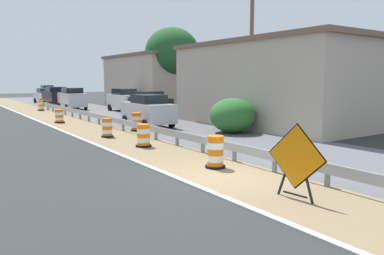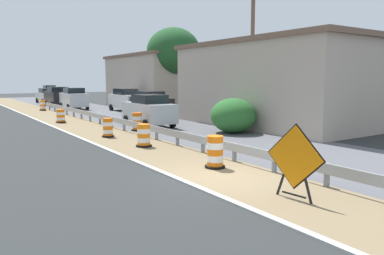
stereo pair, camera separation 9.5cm
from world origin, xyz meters
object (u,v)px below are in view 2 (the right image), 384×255
(traffic_barrel_farther, at_px, (61,117))
(traffic_barrel_close, at_px, (144,136))
(car_distant_b, at_px, (74,98))
(car_distant_c, at_px, (50,92))
(warning_sign_diamond, at_px, (295,159))
(traffic_barrel_far, at_px, (137,123))
(car_trailing_far_lane, at_px, (47,96))
(traffic_barrel_nearest, at_px, (215,153))
(traffic_barrel_mid, at_px, (108,129))
(car_trailing_near_lane, at_px, (61,94))
(car_distant_a, at_px, (151,103))
(traffic_barrel_farthest, at_px, (43,106))
(car_lead_far_lane, at_px, (56,96))
(car_mid_far_lane, at_px, (126,100))
(utility_pole_near, at_px, (252,53))
(car_lead_near_lane, at_px, (149,110))

(traffic_barrel_farther, bearing_deg, traffic_barrel_close, -87.12)
(car_distant_b, height_order, car_distant_c, car_distant_b)
(car_distant_c, bearing_deg, warning_sign_diamond, -6.91)
(traffic_barrel_far, xyz_separation_m, car_trailing_far_lane, (1.76, 30.42, 0.48))
(traffic_barrel_nearest, relative_size, traffic_barrel_farther, 1.19)
(traffic_barrel_farther, bearing_deg, traffic_barrel_mid, -87.86)
(car_trailing_near_lane, relative_size, car_distant_c, 1.02)
(traffic_barrel_nearest, height_order, car_distant_a, car_distant_a)
(traffic_barrel_nearest, height_order, car_trailing_near_lane, car_trailing_near_lane)
(traffic_barrel_farthest, height_order, car_distant_a, car_distant_a)
(car_distant_b, bearing_deg, warning_sign_diamond, 175.08)
(car_trailing_near_lane, bearing_deg, car_lead_far_lane, -19.81)
(traffic_barrel_close, xyz_separation_m, car_distant_c, (7.02, 47.55, 0.59))
(car_lead_far_lane, height_order, car_distant_c, car_lead_far_lane)
(car_distant_a, xyz_separation_m, car_distant_c, (-0.23, 34.56, 0.02))
(car_mid_far_lane, xyz_separation_m, car_distant_c, (-0.27, 29.31, -0.03))
(traffic_barrel_far, relative_size, traffic_barrel_farthest, 1.07)
(traffic_barrel_far, height_order, car_trailing_far_lane, car_trailing_far_lane)
(traffic_barrel_farther, height_order, car_trailing_far_lane, car_trailing_far_lane)
(car_lead_far_lane, bearing_deg, car_trailing_far_lane, -4.39)
(traffic_barrel_nearest, bearing_deg, car_distant_c, 82.62)
(traffic_barrel_mid, xyz_separation_m, traffic_barrel_farther, (-0.31, 8.30, -0.03))
(traffic_barrel_mid, height_order, utility_pole_near, utility_pole_near)
(car_lead_far_lane, relative_size, car_mid_far_lane, 0.96)
(traffic_barrel_nearest, xyz_separation_m, car_trailing_near_lane, (6.77, 45.54, 0.48))
(traffic_barrel_farther, relative_size, car_distant_c, 0.21)
(car_trailing_far_lane, xyz_separation_m, utility_pole_near, (4.17, -34.02, 3.67))
(traffic_barrel_close, distance_m, car_distant_a, 14.89)
(traffic_barrel_nearest, distance_m, car_distant_a, 19.47)
(car_lead_far_lane, xyz_separation_m, car_trailing_far_lane, (0.42, 6.19, -0.14))
(utility_pole_near, bearing_deg, car_trailing_near_lane, 91.58)
(car_lead_near_lane, bearing_deg, car_trailing_far_lane, 1.41)
(traffic_barrel_farther, height_order, traffic_barrel_farthest, traffic_barrel_farthest)
(traffic_barrel_nearest, height_order, utility_pole_near, utility_pole_near)
(car_distant_b, distance_m, utility_pole_near, 22.98)
(traffic_barrel_far, height_order, car_distant_c, car_distant_c)
(car_trailing_near_lane, bearing_deg, car_lead_near_lane, -7.68)
(car_trailing_far_lane, bearing_deg, traffic_barrel_mid, 170.81)
(car_trailing_far_lane, distance_m, car_distant_a, 22.75)
(traffic_barrel_mid, height_order, car_distant_a, car_distant_a)
(warning_sign_diamond, relative_size, traffic_barrel_nearest, 1.76)
(car_trailing_near_lane, height_order, car_lead_far_lane, car_lead_far_lane)
(car_distant_c, bearing_deg, traffic_barrel_far, -6.20)
(traffic_barrel_mid, relative_size, utility_pole_near, 0.11)
(traffic_barrel_close, height_order, car_lead_far_lane, car_lead_far_lane)
(warning_sign_diamond, distance_m, traffic_barrel_nearest, 3.98)
(traffic_barrel_nearest, bearing_deg, car_trailing_near_lane, 81.54)
(traffic_barrel_close, bearing_deg, car_lead_near_lane, 60.84)
(warning_sign_diamond, distance_m, utility_pole_near, 13.88)
(car_mid_far_lane, bearing_deg, traffic_barrel_close, -22.39)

